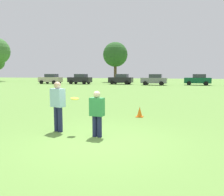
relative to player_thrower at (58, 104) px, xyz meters
The scene contains 11 objects.
ground_plane 2.13m from the player_thrower, 22.46° to the right, with size 156.08×156.08×0.00m, color #608C3D.
player_thrower is the anchor object (origin of this frame).
player_defender 1.54m from the player_thrower, ahead, with size 0.46×0.30×1.46m.
frisbee 0.70m from the player_thrower, ahead, with size 0.27×0.27×0.09m.
traffic_cone 4.14m from the player_thrower, 55.81° to the left, with size 0.32×0.32×0.48m.
parked_car_near_left 36.21m from the player_thrower, 121.30° to the left, with size 4.24×2.30×1.82m.
parked_car_mid_left 34.34m from the player_thrower, 112.64° to the left, with size 4.24×2.30×1.82m.
parked_car_center 33.35m from the player_thrower, 100.02° to the left, with size 4.24×2.30×1.82m.
parked_car_mid_right 31.57m from the player_thrower, 89.67° to the left, with size 4.24×2.30×1.82m.
parked_car_near_right 34.20m from the player_thrower, 78.02° to the left, with size 4.24×2.30×1.82m.
tree_center_elm 43.20m from the player_thrower, 102.55° to the left, with size 5.34×5.34×8.68m.
Camera 1 is at (2.18, -6.24, 2.02)m, focal length 36.75 mm.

